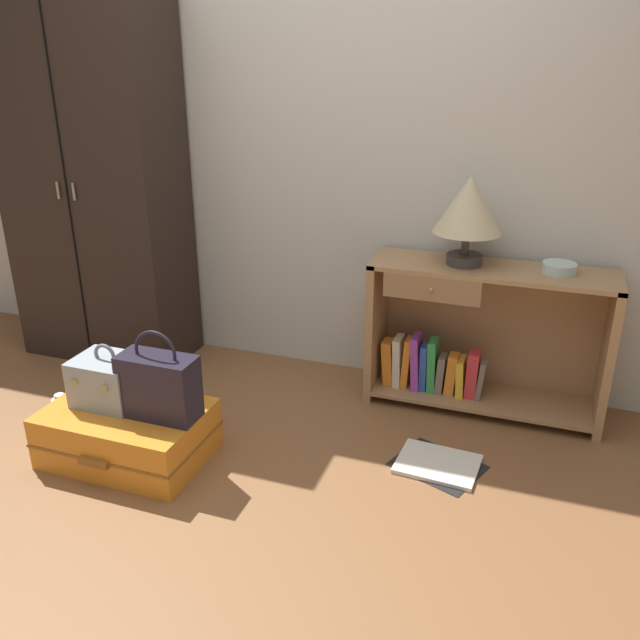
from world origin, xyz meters
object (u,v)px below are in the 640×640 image
bowl (559,268)px  train_case (108,380)px  handbag (159,385)px  wardrobe (94,183)px  bottle (62,413)px  bookshelf (475,339)px  table_lamp (469,208)px  suitcase_large (128,433)px  open_book_on_floor (438,464)px

bowl → train_case: bowl is taller
handbag → wardrobe: bearing=135.0°
train_case → bottle: size_ratio=1.53×
bottle → train_case: bearing=-9.3°
bookshelf → bottle: (-1.81, -0.91, -0.27)m
table_lamp → train_case: size_ratio=1.49×
table_lamp → bookshelf: bearing=6.5°
wardrobe → bottle: size_ratio=10.97×
bowl → suitcase_large: size_ratio=0.22×
suitcase_large → bottle: bearing=167.9°
wardrobe → bookshelf: 2.22m
train_case → open_book_on_floor: 1.50m
table_lamp → suitcase_large: size_ratio=0.60×
bookshelf → handbag: bearing=-139.9°
bowl → bookshelf: bearing=-178.5°
wardrobe → handbag: size_ratio=5.09×
handbag → bottle: 0.69m
wardrobe → bowl: size_ratio=13.01×
wardrobe → table_lamp: wardrobe is taller
bookshelf → bowl: bearing=1.5°
suitcase_large → open_book_on_floor: 1.38m
bottle → open_book_on_floor: (1.75, 0.29, -0.08)m
handbag → bottle: (-0.62, 0.08, -0.30)m
suitcase_large → handbag: bearing=3.2°
train_case → bottle: train_case is taller
suitcase_large → train_case: (-0.10, 0.04, 0.23)m
wardrobe → bottle: (0.32, -0.85, -0.93)m
table_lamp → handbag: (-1.10, -0.99, -0.63)m
table_lamp → bottle: bearing=-152.3°
suitcase_large → handbag: 0.32m
table_lamp → suitcase_large: (-1.28, -1.00, -0.90)m
train_case → handbag: 0.28m
wardrobe → train_case: 1.30m
table_lamp → train_case: (-1.38, -0.96, -0.67)m
suitcase_large → table_lamp: bearing=37.9°
table_lamp → bowl: (0.43, 0.02, -0.25)m
wardrobe → suitcase_large: 1.50m
bowl → wardrobe: bearing=-178.4°
bottle → suitcase_large: bearing=-12.1°
wardrobe → open_book_on_floor: wardrobe is taller
suitcase_large → open_book_on_floor: (1.32, 0.39, -0.11)m
train_case → handbag: size_ratio=0.71×
bookshelf → handbag: size_ratio=2.90×
bookshelf → train_case: bearing=-146.5°
bowl → bottle: bowl is taller
table_lamp → bottle: (-1.72, -0.90, -0.93)m
bottle → handbag: bearing=-7.7°
handbag → bookshelf: bearing=40.1°
bowl → handbag: bearing=-146.7°
bowl → train_case: size_ratio=0.55×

